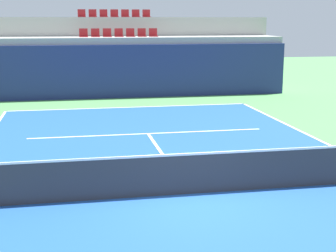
# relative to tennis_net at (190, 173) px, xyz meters

# --- Properties ---
(ground_plane) EXTENTS (80.00, 80.00, 0.00)m
(ground_plane) POSITION_rel_tennis_net_xyz_m (0.00, 0.00, -0.51)
(ground_plane) COLOR #4C8C4C
(court_surface) EXTENTS (11.00, 24.00, 0.01)m
(court_surface) POSITION_rel_tennis_net_xyz_m (0.00, 0.00, -0.50)
(court_surface) COLOR #1E4C99
(court_surface) RESTS_ON ground_plane
(baseline_far) EXTENTS (11.00, 0.10, 0.00)m
(baseline_far) POSITION_rel_tennis_net_xyz_m (0.00, 11.95, -0.50)
(baseline_far) COLOR white
(baseline_far) RESTS_ON court_surface
(service_line_far) EXTENTS (8.26, 0.10, 0.00)m
(service_line_far) POSITION_rel_tennis_net_xyz_m (0.00, 6.40, -0.50)
(service_line_far) COLOR white
(service_line_far) RESTS_ON court_surface
(centre_service_line) EXTENTS (0.10, 6.40, 0.00)m
(centre_service_line) POSITION_rel_tennis_net_xyz_m (0.00, 3.20, -0.50)
(centre_service_line) COLOR white
(centre_service_line) RESTS_ON court_surface
(back_wall) EXTENTS (17.35, 0.30, 2.69)m
(back_wall) POSITION_rel_tennis_net_xyz_m (0.00, 15.01, 0.84)
(back_wall) COLOR navy
(back_wall) RESTS_ON ground_plane
(stands_tier_lower) EXTENTS (17.35, 2.40, 3.04)m
(stands_tier_lower) POSITION_rel_tennis_net_xyz_m (0.00, 16.36, 1.01)
(stands_tier_lower) COLOR #9E9E99
(stands_tier_lower) RESTS_ON ground_plane
(stands_tier_upper) EXTENTS (17.35, 2.40, 4.06)m
(stands_tier_upper) POSITION_rel_tennis_net_xyz_m (0.00, 18.76, 1.52)
(stands_tier_upper) COLOR #9E9E99
(stands_tier_upper) RESTS_ON ground_plane
(seating_row_lower) EXTENTS (4.14, 0.44, 0.44)m
(seating_row_lower) POSITION_rel_tennis_net_xyz_m (0.00, 16.46, 2.66)
(seating_row_lower) COLOR maroon
(seating_row_lower) RESTS_ON stands_tier_lower
(seating_row_upper) EXTENTS (4.14, 0.44, 0.44)m
(seating_row_upper) POSITION_rel_tennis_net_xyz_m (0.00, 18.86, 3.68)
(seating_row_upper) COLOR maroon
(seating_row_upper) RESTS_ON stands_tier_upper
(tennis_net) EXTENTS (11.08, 0.08, 1.07)m
(tennis_net) POSITION_rel_tennis_net_xyz_m (0.00, 0.00, 0.00)
(tennis_net) COLOR black
(tennis_net) RESTS_ON court_surface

